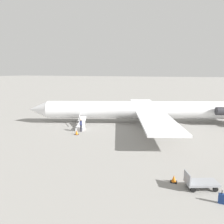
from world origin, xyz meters
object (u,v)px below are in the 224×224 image
Objects in this scene: boarding_stairs at (81,126)px; passenger at (81,124)px; airplane_main at (147,110)px; suitcase at (221,198)px; luggage_cart at (200,182)px.

boarding_stairs is 2.37× the size of passenger.
airplane_main is 19.85× the size of passenger.
airplane_main reaches higher than suitcase.
boarding_stairs is 19.25m from luggage_cart.
boarding_stairs is 4.68× the size of suitcase.
suitcase is at bearing 108.43° from luggage_cart.
boarding_stairs reaches higher than passenger.
suitcase is (-16.82, 12.66, -0.05)m from boarding_stairs.
airplane_main is at bearing -60.96° from passenger.
passenger is 17.96m from luggage_cart.
passenger is 1.98× the size of suitcase.
airplane_main reaches higher than passenger.
passenger is (7.21, 8.16, -1.11)m from airplane_main.
suitcase is at bearing 94.84° from airplane_main.
passenger is 0.71× the size of luggage_cart.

